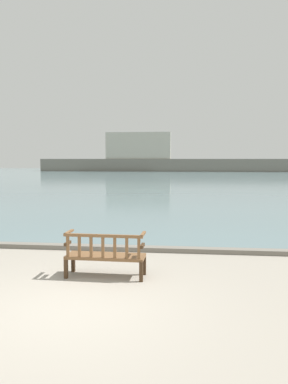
{
  "coord_description": "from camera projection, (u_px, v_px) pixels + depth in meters",
  "views": [
    {
      "loc": [
        1.88,
        -5.68,
        2.4
      ],
      "look_at": [
        0.14,
        10.0,
        1.0
      ],
      "focal_mm": 35.0,
      "sensor_mm": 36.0,
      "label": 1
    }
  ],
  "objects": [
    {
      "name": "quay_edge_kerb",
      "position": [
        113.0,
        248.0,
        9.85
      ],
      "size": [
        40.0,
        0.3,
        0.12
      ],
      "primitive_type": "cube",
      "color": "slate",
      "rests_on": "ground"
    },
    {
      "name": "far_breakwater",
      "position": [
        165.0,
        160.0,
        69.14
      ],
      "size": [
        50.84,
        2.4,
        7.3
      ],
      "color": "slate",
      "rests_on": "ground"
    },
    {
      "name": "harbor_water",
      "position": [
        171.0,
        177.0,
        49.6
      ],
      "size": [
        100.0,
        80.0,
        0.08
      ],
      "primitive_type": "cube",
      "color": "slate",
      "rests_on": "ground"
    },
    {
      "name": "park_bench",
      "position": [
        105.0,
        254.0,
        7.58
      ],
      "size": [
        1.61,
        0.56,
        0.92
      ],
      "color": "#3D2A19",
      "rests_on": "ground"
    },
    {
      "name": "ground_plane",
      "position": [
        67.0,
        308.0,
        6.04
      ],
      "size": [
        160.0,
        160.0,
        0.0
      ],
      "primitive_type": "plane",
      "color": "gray"
    }
  ]
}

